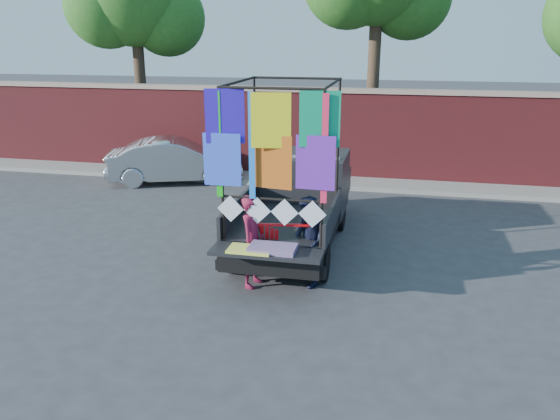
% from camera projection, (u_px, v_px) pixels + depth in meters
% --- Properties ---
extents(ground, '(90.00, 90.00, 0.00)m').
position_uv_depth(ground, '(282.00, 274.00, 9.63)').
color(ground, '#38383A').
rests_on(ground, ground).
extents(brick_wall, '(30.00, 0.45, 2.61)m').
position_uv_depth(brick_wall, '(333.00, 133.00, 15.74)').
color(brick_wall, maroon).
rests_on(brick_wall, ground).
extents(curb, '(30.00, 1.20, 0.12)m').
position_uv_depth(curb, '(329.00, 182.00, 15.47)').
color(curb, gray).
rests_on(curb, ground).
extents(pickup_truck, '(2.09, 5.24, 3.30)m').
position_uv_depth(pickup_truck, '(300.00, 198.00, 11.23)').
color(pickup_truck, black).
rests_on(pickup_truck, ground).
extents(sedan, '(4.00, 2.52, 1.24)m').
position_uv_depth(sedan, '(175.00, 161.00, 15.53)').
color(sedan, silver).
rests_on(sedan, ground).
extents(woman, '(0.47, 0.63, 1.58)m').
position_uv_depth(woman, '(253.00, 241.00, 8.99)').
color(woman, maroon).
rests_on(woman, ground).
extents(man, '(0.85, 0.92, 1.53)m').
position_uv_depth(man, '(308.00, 242.00, 9.01)').
color(man, '#161B37').
rests_on(man, ground).
extents(streamer_bundle, '(0.94, 0.20, 0.65)m').
position_uv_depth(streamer_bundle, '(274.00, 236.00, 8.98)').
color(streamer_bundle, red).
rests_on(streamer_bundle, ground).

